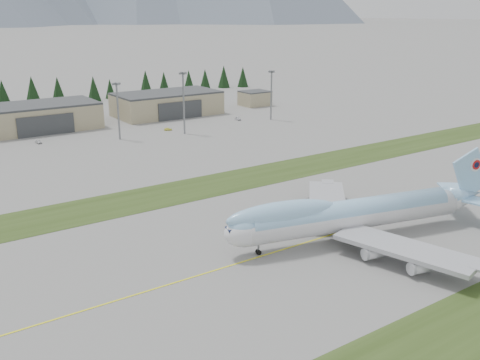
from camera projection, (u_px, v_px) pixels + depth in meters
ground at (301, 244)px, 112.65m from camera, size 7000.00×7000.00×0.00m
grass_strip_near at (461, 328)px, 82.73m from camera, size 400.00×14.00×0.08m
grass_strip_far at (195, 189)px, 148.09m from camera, size 400.00×18.00×0.08m
taxiway_line_main at (301, 244)px, 112.65m from camera, size 400.00×0.40×0.02m
boeing_747_freighter at (352, 214)px, 113.69m from camera, size 66.40×55.64×17.44m
hangar_center at (37, 117)px, 220.99m from camera, size 48.00×26.60×10.80m
hangar_right at (167, 103)px, 253.30m from camera, size 48.00×26.60×10.80m
control_shed at (255, 98)px, 279.21m from camera, size 14.00×12.00×7.60m
floodlight_masts at (108, 100)px, 196.35m from camera, size 143.00×8.32×24.43m
service_vehicle_a at (39, 143)px, 199.25m from camera, size 1.75×3.91×1.31m
service_vehicle_b at (168, 130)px, 220.97m from camera, size 3.41×2.46×1.07m
service_vehicle_c at (238, 120)px, 242.57m from camera, size 2.90×4.70×1.27m
conifer_belt at (13, 93)px, 271.97m from camera, size 274.27×15.46×16.02m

